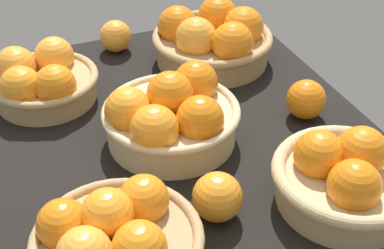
{
  "coord_description": "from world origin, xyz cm",
  "views": [
    {
      "loc": [
        69.7,
        -24.05,
        60.91
      ],
      "look_at": [
        1.12,
        3.55,
        7.0
      ],
      "focal_mm": 51.51,
      "sensor_mm": 36.0,
      "label": 1
    }
  ],
  "objects_px": {
    "loose_orange_side_gap": "(116,36)",
    "basket_near_right": "(115,242)",
    "loose_orange_back_gap": "(306,99)",
    "basket_far_right": "(345,177)",
    "basket_far_left": "(213,39)",
    "loose_orange_front_gap": "(217,197)",
    "basket_near_left": "(42,80)",
    "basket_center": "(171,116)"
  },
  "relations": [
    {
      "from": "loose_orange_side_gap",
      "to": "basket_near_right",
      "type": "bearing_deg",
      "value": -15.53
    },
    {
      "from": "loose_orange_back_gap",
      "to": "basket_far_right",
      "type": "bearing_deg",
      "value": -17.13
    },
    {
      "from": "basket_far_left",
      "to": "loose_orange_back_gap",
      "type": "xyz_separation_m",
      "value": [
        0.25,
        0.07,
        -0.02
      ]
    },
    {
      "from": "loose_orange_front_gap",
      "to": "basket_near_right",
      "type": "bearing_deg",
      "value": -77.34
    },
    {
      "from": "basket_far_left",
      "to": "loose_orange_side_gap",
      "type": "height_order",
      "value": "basket_far_left"
    },
    {
      "from": "basket_near_right",
      "to": "loose_orange_front_gap",
      "type": "height_order",
      "value": "basket_near_right"
    },
    {
      "from": "loose_orange_back_gap",
      "to": "basket_near_left",
      "type": "bearing_deg",
      "value": -118.44
    },
    {
      "from": "loose_orange_back_gap",
      "to": "loose_orange_side_gap",
      "type": "distance_m",
      "value": 0.45
    },
    {
      "from": "basket_near_right",
      "to": "loose_orange_back_gap",
      "type": "bearing_deg",
      "value": 116.72
    },
    {
      "from": "basket_center",
      "to": "loose_orange_back_gap",
      "type": "xyz_separation_m",
      "value": [
        0.02,
        0.25,
        -0.02
      ]
    },
    {
      "from": "basket_near_left",
      "to": "loose_orange_front_gap",
      "type": "bearing_deg",
      "value": 23.99
    },
    {
      "from": "basket_far_right",
      "to": "basket_near_left",
      "type": "relative_size",
      "value": 1.1
    },
    {
      "from": "basket_near_right",
      "to": "loose_orange_front_gap",
      "type": "bearing_deg",
      "value": 102.66
    },
    {
      "from": "loose_orange_front_gap",
      "to": "basket_center",
      "type": "bearing_deg",
      "value": 179.84
    },
    {
      "from": "basket_center",
      "to": "basket_near_right",
      "type": "xyz_separation_m",
      "value": [
        0.23,
        -0.16,
        -0.01
      ]
    },
    {
      "from": "basket_near_right",
      "to": "loose_orange_front_gap",
      "type": "xyz_separation_m",
      "value": [
        -0.04,
        0.16,
        -0.01
      ]
    },
    {
      "from": "basket_center",
      "to": "loose_orange_front_gap",
      "type": "height_order",
      "value": "basket_center"
    },
    {
      "from": "basket_far_left",
      "to": "basket_near_right",
      "type": "distance_m",
      "value": 0.56
    },
    {
      "from": "basket_far_right",
      "to": "loose_orange_front_gap",
      "type": "relative_size",
      "value": 3.04
    },
    {
      "from": "basket_far_left",
      "to": "basket_center",
      "type": "height_order",
      "value": "basket_center"
    },
    {
      "from": "basket_near_left",
      "to": "loose_orange_side_gap",
      "type": "bearing_deg",
      "value": 127.37
    },
    {
      "from": "basket_far_right",
      "to": "basket_far_left",
      "type": "bearing_deg",
      "value": -178.94
    },
    {
      "from": "loose_orange_side_gap",
      "to": "basket_far_left",
      "type": "bearing_deg",
      "value": 55.27
    },
    {
      "from": "basket_far_right",
      "to": "loose_orange_side_gap",
      "type": "bearing_deg",
      "value": -162.48
    },
    {
      "from": "basket_far_left",
      "to": "basket_near_left",
      "type": "bearing_deg",
      "value": -87.44
    },
    {
      "from": "basket_far_right",
      "to": "loose_orange_front_gap",
      "type": "bearing_deg",
      "value": -102.93
    },
    {
      "from": "basket_near_right",
      "to": "loose_orange_back_gap",
      "type": "relative_size",
      "value": 3.11
    },
    {
      "from": "loose_orange_front_gap",
      "to": "loose_orange_side_gap",
      "type": "xyz_separation_m",
      "value": [
        -0.54,
        0.0,
        -0.0
      ]
    },
    {
      "from": "basket_center",
      "to": "basket_near_left",
      "type": "relative_size",
      "value": 1.16
    },
    {
      "from": "loose_orange_front_gap",
      "to": "loose_orange_back_gap",
      "type": "relative_size",
      "value": 1.01
    },
    {
      "from": "basket_near_right",
      "to": "basket_far_right",
      "type": "bearing_deg",
      "value": 88.91
    },
    {
      "from": "basket_center",
      "to": "basket_far_left",
      "type": "bearing_deg",
      "value": 142.22
    },
    {
      "from": "basket_near_left",
      "to": "loose_orange_back_gap",
      "type": "bearing_deg",
      "value": 61.56
    },
    {
      "from": "basket_near_left",
      "to": "loose_orange_front_gap",
      "type": "height_order",
      "value": "basket_near_left"
    },
    {
      "from": "basket_far_left",
      "to": "basket_near_right",
      "type": "height_order",
      "value": "basket_far_left"
    },
    {
      "from": "loose_orange_back_gap",
      "to": "basket_far_left",
      "type": "bearing_deg",
      "value": -163.39
    },
    {
      "from": "basket_far_right",
      "to": "basket_center",
      "type": "bearing_deg",
      "value": -141.91
    },
    {
      "from": "loose_orange_back_gap",
      "to": "loose_orange_side_gap",
      "type": "xyz_separation_m",
      "value": [
        -0.37,
        -0.25,
        -0.0
      ]
    },
    {
      "from": "basket_near_right",
      "to": "basket_near_left",
      "type": "relative_size",
      "value": 1.1
    },
    {
      "from": "basket_center",
      "to": "loose_orange_front_gap",
      "type": "xyz_separation_m",
      "value": [
        0.19,
        -0.0,
        -0.02
      ]
    },
    {
      "from": "loose_orange_side_gap",
      "to": "basket_near_left",
      "type": "bearing_deg",
      "value": -52.63
    },
    {
      "from": "basket_near_right",
      "to": "loose_orange_side_gap",
      "type": "distance_m",
      "value": 0.6
    }
  ]
}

